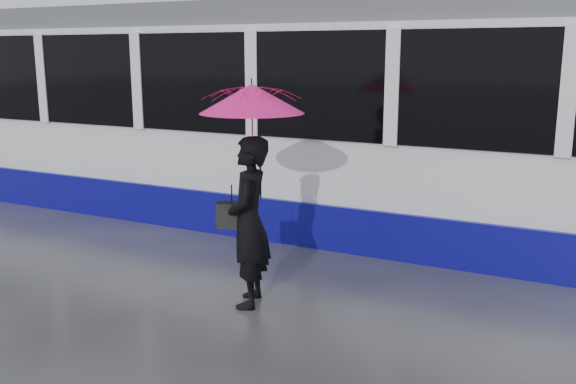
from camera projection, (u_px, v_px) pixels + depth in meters
The scene contains 6 objects.
ground at pixel (244, 271), 7.87m from camera, with size 90.00×90.00×0.00m, color #29292E.
rails at pixel (327, 223), 10.04m from camera, with size 34.00×1.51×0.02m.
tram at pixel (454, 126), 8.85m from camera, with size 26.00×2.56×3.35m.
woman at pixel (249, 222), 6.66m from camera, with size 0.66×0.43×1.80m, color black.
umbrella at pixel (252, 119), 6.41m from camera, with size 1.38×1.38×1.22m.
handbag at pixel (232, 215), 6.77m from camera, with size 0.35×0.25×0.46m.
Camera 1 is at (3.89, -6.41, 2.63)m, focal length 40.00 mm.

